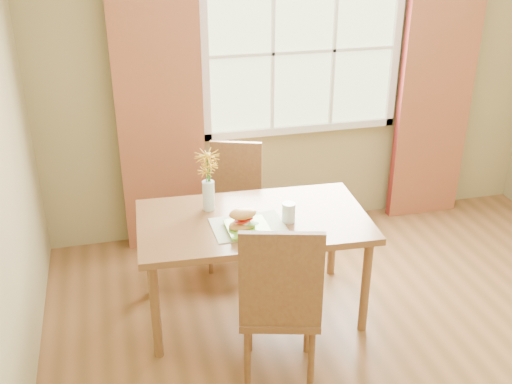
{
  "coord_description": "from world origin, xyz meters",
  "views": [
    {
      "loc": [
        -1.5,
        -2.58,
        2.53
      ],
      "look_at": [
        -0.68,
        0.66,
        0.93
      ],
      "focal_mm": 42.0,
      "sensor_mm": 36.0,
      "label": 1
    }
  ],
  "objects_px": {
    "chair_near": "(280,300)",
    "water_glass": "(289,213)",
    "dining_table": "(253,228)",
    "flower_vase": "(208,173)",
    "croissant_sandwich": "(243,219)",
    "chair_far": "(235,199)"
  },
  "relations": [
    {
      "from": "chair_near",
      "to": "dining_table",
      "type": "bearing_deg",
      "value": 103.33
    },
    {
      "from": "croissant_sandwich",
      "to": "water_glass",
      "type": "distance_m",
      "value": 0.31
    },
    {
      "from": "flower_vase",
      "to": "croissant_sandwich",
      "type": "bearing_deg",
      "value": -66.57
    },
    {
      "from": "chair_far",
      "to": "croissant_sandwich",
      "type": "xyz_separation_m",
      "value": [
        -0.13,
        -0.84,
        0.29
      ]
    },
    {
      "from": "water_glass",
      "to": "flower_vase",
      "type": "relative_size",
      "value": 0.31
    },
    {
      "from": "water_glass",
      "to": "chair_near",
      "type": "bearing_deg",
      "value": -110.61
    },
    {
      "from": "chair_far",
      "to": "croissant_sandwich",
      "type": "relative_size",
      "value": 4.75
    },
    {
      "from": "chair_near",
      "to": "water_glass",
      "type": "distance_m",
      "value": 0.69
    },
    {
      "from": "chair_near",
      "to": "croissant_sandwich",
      "type": "height_order",
      "value": "chair_near"
    },
    {
      "from": "dining_table",
      "to": "chair_far",
      "type": "xyz_separation_m",
      "value": [
        0.03,
        0.7,
        -0.13
      ]
    },
    {
      "from": "chair_near",
      "to": "water_glass",
      "type": "height_order",
      "value": "chair_near"
    },
    {
      "from": "water_glass",
      "to": "dining_table",
      "type": "bearing_deg",
      "value": 155.4
    },
    {
      "from": "chair_near",
      "to": "chair_far",
      "type": "distance_m",
      "value": 1.41
    },
    {
      "from": "chair_far",
      "to": "flower_vase",
      "type": "xyz_separation_m",
      "value": [
        -0.28,
        -0.5,
        0.46
      ]
    },
    {
      "from": "dining_table",
      "to": "water_glass",
      "type": "height_order",
      "value": "water_glass"
    },
    {
      "from": "dining_table",
      "to": "water_glass",
      "type": "relative_size",
      "value": 11.86
    },
    {
      "from": "dining_table",
      "to": "water_glass",
      "type": "bearing_deg",
      "value": -21.64
    },
    {
      "from": "croissant_sandwich",
      "to": "flower_vase",
      "type": "relative_size",
      "value": 0.48
    },
    {
      "from": "dining_table",
      "to": "croissant_sandwich",
      "type": "xyz_separation_m",
      "value": [
        -0.1,
        -0.15,
        0.16
      ]
    },
    {
      "from": "water_glass",
      "to": "chair_far",
      "type": "bearing_deg",
      "value": 102.76
    },
    {
      "from": "dining_table",
      "to": "chair_near",
      "type": "bearing_deg",
      "value": -89.01
    },
    {
      "from": "dining_table",
      "to": "chair_far",
      "type": "distance_m",
      "value": 0.71
    }
  ]
}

